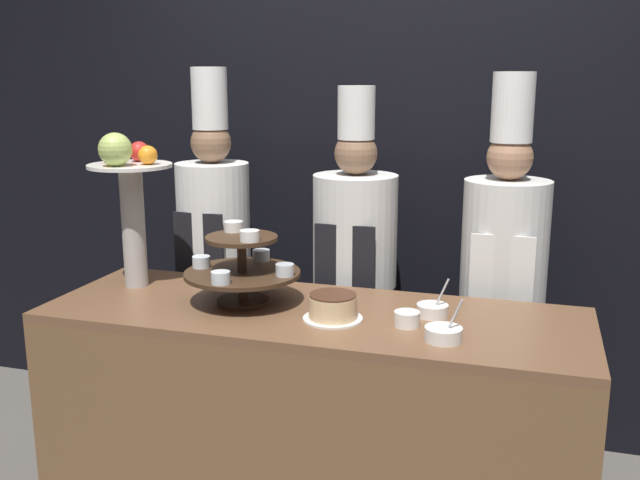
{
  "coord_description": "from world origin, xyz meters",
  "views": [
    {
      "loc": [
        0.77,
        -2.07,
        1.75
      ],
      "look_at": [
        0.0,
        0.45,
        1.15
      ],
      "focal_mm": 40.0,
      "sensor_mm": 36.0,
      "label": 1
    }
  ],
  "objects_px": {
    "chef_left": "(214,246)",
    "chef_center_left": "(355,264)",
    "serving_bowl_near": "(443,334)",
    "fruit_pedestal": "(128,188)",
    "tiered_stand": "(242,266)",
    "cup_white": "(407,319)",
    "cake_round": "(333,308)",
    "serving_bowl_far": "(432,310)",
    "chef_center_right": "(503,271)"
  },
  "relations": [
    {
      "from": "serving_bowl_near",
      "to": "chef_left",
      "type": "relative_size",
      "value": 0.08
    },
    {
      "from": "cup_white",
      "to": "serving_bowl_near",
      "type": "bearing_deg",
      "value": -37.05
    },
    {
      "from": "fruit_pedestal",
      "to": "chef_center_right",
      "type": "distance_m",
      "value": 1.61
    },
    {
      "from": "tiered_stand",
      "to": "chef_left",
      "type": "height_order",
      "value": "chef_left"
    },
    {
      "from": "cake_round",
      "to": "chef_center_left",
      "type": "height_order",
      "value": "chef_center_left"
    },
    {
      "from": "tiered_stand",
      "to": "chef_center_left",
      "type": "xyz_separation_m",
      "value": [
        0.29,
        0.61,
        -0.12
      ]
    },
    {
      "from": "fruit_pedestal",
      "to": "serving_bowl_far",
      "type": "distance_m",
      "value": 1.31
    },
    {
      "from": "chef_left",
      "to": "chef_center_left",
      "type": "bearing_deg",
      "value": 0.0
    },
    {
      "from": "tiered_stand",
      "to": "fruit_pedestal",
      "type": "relative_size",
      "value": 0.7
    },
    {
      "from": "serving_bowl_near",
      "to": "chef_center_right",
      "type": "relative_size",
      "value": 0.08
    },
    {
      "from": "cup_white",
      "to": "chef_center_right",
      "type": "relative_size",
      "value": 0.05
    },
    {
      "from": "serving_bowl_far",
      "to": "chef_center_left",
      "type": "relative_size",
      "value": 0.09
    },
    {
      "from": "serving_bowl_far",
      "to": "tiered_stand",
      "type": "bearing_deg",
      "value": -175.44
    },
    {
      "from": "chef_center_left",
      "to": "cup_white",
      "type": "bearing_deg",
      "value": -62.02
    },
    {
      "from": "cake_round",
      "to": "chef_center_left",
      "type": "distance_m",
      "value": 0.7
    },
    {
      "from": "serving_bowl_near",
      "to": "chef_left",
      "type": "height_order",
      "value": "chef_left"
    },
    {
      "from": "chef_center_right",
      "to": "cup_white",
      "type": "bearing_deg",
      "value": -113.07
    },
    {
      "from": "serving_bowl_far",
      "to": "chef_center_right",
      "type": "height_order",
      "value": "chef_center_right"
    },
    {
      "from": "cake_round",
      "to": "chef_center_right",
      "type": "xyz_separation_m",
      "value": [
        0.56,
        0.7,
        -0.0
      ]
    },
    {
      "from": "serving_bowl_far",
      "to": "chef_center_right",
      "type": "xyz_separation_m",
      "value": [
        0.22,
        0.55,
        0.02
      ]
    },
    {
      "from": "fruit_pedestal",
      "to": "tiered_stand",
      "type": "bearing_deg",
      "value": -8.15
    },
    {
      "from": "chef_left",
      "to": "cake_round",
      "type": "bearing_deg",
      "value": -41.23
    },
    {
      "from": "tiered_stand",
      "to": "serving_bowl_near",
      "type": "xyz_separation_m",
      "value": [
        0.8,
        -0.18,
        -0.12
      ]
    },
    {
      "from": "serving_bowl_near",
      "to": "cup_white",
      "type": "bearing_deg",
      "value": 142.95
    },
    {
      "from": "fruit_pedestal",
      "to": "serving_bowl_far",
      "type": "height_order",
      "value": "fruit_pedestal"
    },
    {
      "from": "tiered_stand",
      "to": "chef_left",
      "type": "distance_m",
      "value": 0.74
    },
    {
      "from": "cake_round",
      "to": "chef_center_left",
      "type": "xyz_separation_m",
      "value": [
        -0.1,
        0.7,
        -0.02
      ]
    },
    {
      "from": "fruit_pedestal",
      "to": "serving_bowl_near",
      "type": "distance_m",
      "value": 1.4
    },
    {
      "from": "fruit_pedestal",
      "to": "serving_bowl_near",
      "type": "xyz_separation_m",
      "value": [
        1.32,
        -0.26,
        -0.39
      ]
    },
    {
      "from": "serving_bowl_near",
      "to": "chef_center_right",
      "type": "bearing_deg",
      "value": 79.24
    },
    {
      "from": "cup_white",
      "to": "chef_center_right",
      "type": "bearing_deg",
      "value": 66.93
    },
    {
      "from": "tiered_stand",
      "to": "serving_bowl_near",
      "type": "relative_size",
      "value": 3.01
    },
    {
      "from": "chef_center_right",
      "to": "tiered_stand",
      "type": "bearing_deg",
      "value": -147.25
    },
    {
      "from": "fruit_pedestal",
      "to": "chef_left",
      "type": "distance_m",
      "value": 0.65
    },
    {
      "from": "cup_white",
      "to": "chef_center_left",
      "type": "bearing_deg",
      "value": 117.98
    },
    {
      "from": "serving_bowl_near",
      "to": "fruit_pedestal",
      "type": "bearing_deg",
      "value": 168.94
    },
    {
      "from": "chef_left",
      "to": "fruit_pedestal",
      "type": "bearing_deg",
      "value": -102.34
    },
    {
      "from": "fruit_pedestal",
      "to": "cup_white",
      "type": "height_order",
      "value": "fruit_pedestal"
    },
    {
      "from": "cup_white",
      "to": "chef_left",
      "type": "height_order",
      "value": "chef_left"
    },
    {
      "from": "cake_round",
      "to": "cup_white",
      "type": "xyz_separation_m",
      "value": [
        0.27,
        0.01,
        -0.02
      ]
    },
    {
      "from": "tiered_stand",
      "to": "chef_center_left",
      "type": "height_order",
      "value": "chef_center_left"
    },
    {
      "from": "tiered_stand",
      "to": "fruit_pedestal",
      "type": "height_order",
      "value": "fruit_pedestal"
    },
    {
      "from": "chef_left",
      "to": "chef_center_right",
      "type": "xyz_separation_m",
      "value": [
        1.35,
        0.0,
        -0.02
      ]
    },
    {
      "from": "cup_white",
      "to": "serving_bowl_near",
      "type": "relative_size",
      "value": 0.61
    },
    {
      "from": "serving_bowl_near",
      "to": "chef_center_right",
      "type": "xyz_separation_m",
      "value": [
        0.15,
        0.79,
        0.02
      ]
    },
    {
      "from": "tiered_stand",
      "to": "chef_center_right",
      "type": "xyz_separation_m",
      "value": [
        0.95,
        0.61,
        -0.1
      ]
    },
    {
      "from": "tiered_stand",
      "to": "chef_center_left",
      "type": "relative_size",
      "value": 0.26
    },
    {
      "from": "chef_center_right",
      "to": "cake_round",
      "type": "bearing_deg",
      "value": -128.8
    },
    {
      "from": "chef_left",
      "to": "serving_bowl_near",
      "type": "bearing_deg",
      "value": -33.36
    },
    {
      "from": "serving_bowl_far",
      "to": "chef_left",
      "type": "relative_size",
      "value": 0.08
    }
  ]
}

